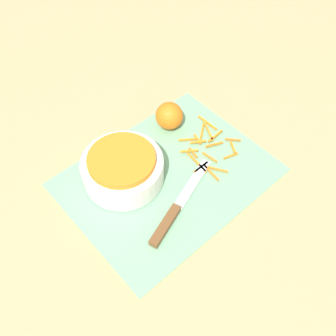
{
  "coord_description": "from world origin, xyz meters",
  "views": [
    {
      "loc": [
        -0.36,
        -0.4,
        0.75
      ],
      "look_at": [
        0.0,
        0.0,
        0.04
      ],
      "focal_mm": 42.0,
      "sensor_mm": 36.0,
      "label": 1
    }
  ],
  "objects": [
    {
      "name": "peel_pile",
      "position": [
        0.13,
        -0.0,
        0.01
      ],
      "size": [
        0.16,
        0.18,
        0.01
      ],
      "color": "orange",
      "rests_on": "cutting_board"
    },
    {
      "name": "orange_left",
      "position": [
        0.11,
        0.12,
        0.04
      ],
      "size": [
        0.07,
        0.07,
        0.07
      ],
      "color": "orange",
      "rests_on": "cutting_board"
    },
    {
      "name": "ground_plane",
      "position": [
        0.0,
        0.0,
        0.0
      ],
      "size": [
        4.0,
        4.0,
        0.0
      ],
      "primitive_type": "plane",
      "color": "tan"
    },
    {
      "name": "knife",
      "position": [
        -0.07,
        -0.09,
        0.01
      ],
      "size": [
        0.25,
        0.1,
        0.02
      ],
      "rotation": [
        0.0,
        0.0,
        0.33
      ],
      "color": "brown",
      "rests_on": "cutting_board"
    },
    {
      "name": "bowl_speckled",
      "position": [
        -0.08,
        0.06,
        0.04
      ],
      "size": [
        0.19,
        0.19,
        0.07
      ],
      "color": "silver",
      "rests_on": "cutting_board"
    },
    {
      "name": "cutting_board",
      "position": [
        0.0,
        0.0,
        0.0
      ],
      "size": [
        0.47,
        0.36,
        0.01
      ],
      "color": "#75AD84",
      "rests_on": "ground_plane"
    }
  ]
}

